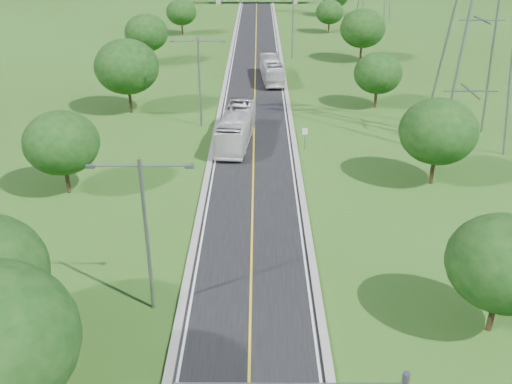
{
  "coord_description": "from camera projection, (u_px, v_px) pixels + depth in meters",
  "views": [
    {
      "loc": [
        0.46,
        -16.41,
        22.09
      ],
      "look_at": [
        0.3,
        22.1,
        3.0
      ],
      "focal_mm": 40.0,
      "sensor_mm": 36.0,
      "label": 1
    }
  ],
  "objects": [
    {
      "name": "tree_rb",
      "position": [
        438.0,
        131.0,
        49.14
      ],
      "size": [
        6.72,
        6.72,
        7.82
      ],
      "color": "black",
      "rests_on": "ground"
    },
    {
      "name": "tree_rd",
      "position": [
        363.0,
        28.0,
        90.21
      ],
      "size": [
        7.14,
        7.14,
        8.3
      ],
      "color": "black",
      "rests_on": "ground"
    },
    {
      "name": "tree_lc",
      "position": [
        127.0,
        67.0,
        66.89
      ],
      "size": [
        7.56,
        7.56,
        8.79
      ],
      "color": "black",
      "rests_on": "ground"
    },
    {
      "name": "tree_lb",
      "position": [
        61.0,
        143.0,
        47.6
      ],
      "size": [
        6.3,
        6.3,
        7.33
      ],
      "color": "black",
      "rests_on": "ground"
    },
    {
      "name": "speed_limit_sign",
      "position": [
        305.0,
        135.0,
        57.82
      ],
      "size": [
        0.55,
        0.09,
        2.4
      ],
      "color": "slate",
      "rests_on": "ground"
    },
    {
      "name": "power_tower_near",
      "position": [
        485.0,
        5.0,
        54.05
      ],
      "size": [
        9.0,
        6.4,
        28.0
      ],
      "color": "slate",
      "rests_on": "ground"
    },
    {
      "name": "bus_inbound",
      "position": [
        236.0,
        127.0,
        59.52
      ],
      "size": [
        4.03,
        12.17,
        3.33
      ],
      "primitive_type": "imported",
      "rotation": [
        0.0,
        0.0,
        -0.1
      ],
      "color": "silver",
      "rests_on": "road"
    },
    {
      "name": "bus_outbound",
      "position": [
        272.0,
        70.0,
        81.4
      ],
      "size": [
        3.42,
        11.39,
        3.13
      ],
      "primitive_type": "imported",
      "rotation": [
        0.0,
        0.0,
        3.21
      ],
      "color": "silver",
      "rests_on": "road"
    },
    {
      "name": "streetlight_near_left",
      "position": [
        146.0,
        224.0,
        32.65
      ],
      "size": [
        5.9,
        0.25,
        10.0
      ],
      "color": "slate",
      "rests_on": "ground"
    },
    {
      "name": "ground",
      "position": [
        255.0,
        89.0,
        78.27
      ],
      "size": [
        260.0,
        260.0,
        0.0
      ],
      "primitive_type": "plane",
      "color": "#2D5117",
      "rests_on": "ground"
    },
    {
      "name": "tree_re",
      "position": [
        330.0,
        12.0,
        112.27
      ],
      "size": [
        5.46,
        5.46,
        6.35
      ],
      "color": "black",
      "rests_on": "ground"
    },
    {
      "name": "tree_le",
      "position": [
        181.0,
        12.0,
        110.45
      ],
      "size": [
        5.88,
        5.88,
        6.84
      ],
      "color": "black",
      "rests_on": "ground"
    },
    {
      "name": "streetlight_mid_left",
      "position": [
        199.0,
        75.0,
        62.22
      ],
      "size": [
        5.9,
        0.25,
        10.0
      ],
      "color": "slate",
      "rests_on": "ground"
    },
    {
      "name": "curb_right",
      "position": [
        284.0,
        77.0,
        83.59
      ],
      "size": [
        0.5,
        150.0,
        0.22
      ],
      "primitive_type": "cube",
      "color": "gray",
      "rests_on": "ground"
    },
    {
      "name": "road",
      "position": [
        255.0,
        77.0,
        83.64
      ],
      "size": [
        8.0,
        150.0,
        0.06
      ],
      "primitive_type": "cube",
      "color": "black",
      "rests_on": "ground"
    },
    {
      "name": "curb_left",
      "position": [
        226.0,
        77.0,
        83.62
      ],
      "size": [
        0.5,
        150.0,
        0.22
      ],
      "primitive_type": "cube",
      "color": "gray",
      "rests_on": "ground"
    },
    {
      "name": "tree_ld",
      "position": [
        146.0,
        33.0,
        88.68
      ],
      "size": [
        6.72,
        6.72,
        7.82
      ],
      "color": "black",
      "rests_on": "ground"
    },
    {
      "name": "tree_rc",
      "position": [
        378.0,
        73.0,
        69.13
      ],
      "size": [
        5.88,
        5.88,
        6.84
      ],
      "color": "black",
      "rests_on": "ground"
    },
    {
      "name": "streetlight_far_right",
      "position": [
        293.0,
        22.0,
        91.74
      ],
      "size": [
        5.9,
        0.25,
        10.0
      ],
      "color": "slate",
      "rests_on": "ground"
    },
    {
      "name": "tree_ra",
      "position": [
        504.0,
        263.0,
        31.36
      ],
      "size": [
        6.3,
        6.3,
        7.33
      ],
      "color": "black",
      "rests_on": "ground"
    }
  ]
}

